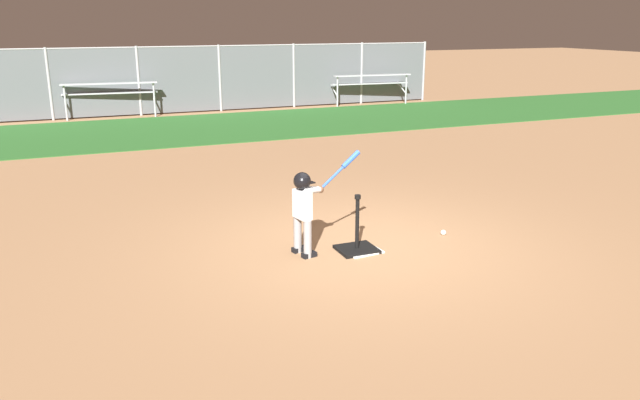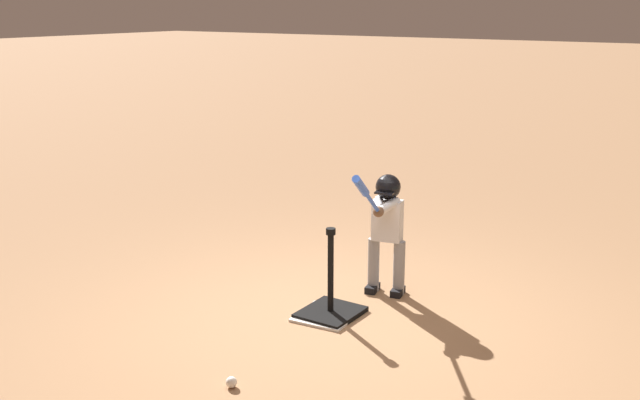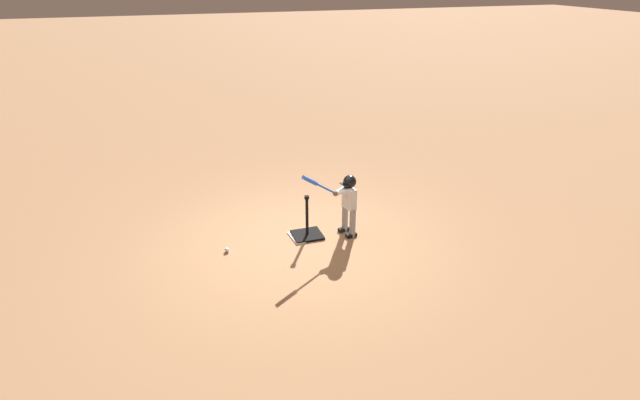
# 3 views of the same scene
# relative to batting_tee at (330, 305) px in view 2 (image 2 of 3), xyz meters

# --- Properties ---
(ground_plane) EXTENTS (90.00, 90.00, 0.00)m
(ground_plane) POSITION_rel_batting_tee_xyz_m (0.19, 0.11, -0.09)
(ground_plane) COLOR #99704C
(home_plate) EXTENTS (0.48, 0.48, 0.02)m
(home_plate) POSITION_rel_batting_tee_xyz_m (0.05, -0.01, -0.08)
(home_plate) COLOR white
(home_plate) RESTS_ON ground_plane
(batting_tee) EXTENTS (0.48, 0.43, 0.73)m
(batting_tee) POSITION_rel_batting_tee_xyz_m (0.00, 0.00, 0.00)
(batting_tee) COLOR black
(batting_tee) RESTS_ON ground_plane
(batter_child) EXTENTS (0.96, 0.38, 1.22)m
(batter_child) POSITION_rel_batting_tee_xyz_m (-0.64, 0.14, 0.58)
(batter_child) COLOR gray
(batter_child) RESTS_ON ground_plane
(baseball) EXTENTS (0.07, 0.07, 0.07)m
(baseball) POSITION_rel_batting_tee_xyz_m (1.34, 0.09, -0.05)
(baseball) COLOR white
(baseball) RESTS_ON ground_plane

